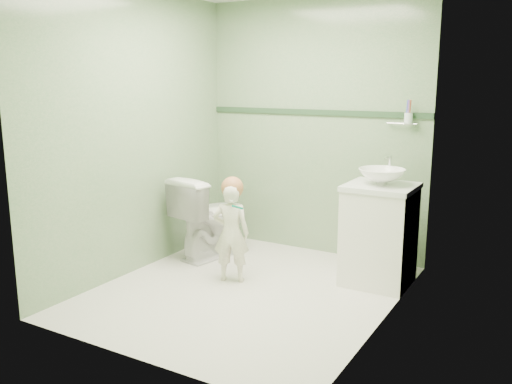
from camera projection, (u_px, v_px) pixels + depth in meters
The scene contains 12 objects.
ground at pixel (247, 291), 4.32m from camera, with size 2.50×2.50×0.00m, color silver.
room_shell at pixel (246, 141), 4.08m from camera, with size 2.50×2.54×2.40m.
trim_stripe at pixel (314, 112), 5.10m from camera, with size 2.20×0.02×0.05m, color #29452B.
vanity at pixel (379, 236), 4.42m from camera, with size 0.52×0.50×0.80m, color white.
counter at pixel (381, 187), 4.34m from camera, with size 0.54×0.52×0.04m, color white.
basin at pixel (382, 177), 4.32m from camera, with size 0.37×0.37×0.13m, color white.
faucet at pixel (389, 164), 4.46m from camera, with size 0.03×0.13×0.18m.
cup_holder at pixel (408, 118), 4.61m from camera, with size 0.26×0.07×0.21m.
toilet at pixel (212, 216), 5.11m from camera, with size 0.44×0.76×0.78m, color white.
toddler at pixel (231, 233), 4.47m from camera, with size 0.30×0.20×0.82m, color beige.
hair_cap at pixel (232, 188), 4.42m from camera, with size 0.18×0.18×0.18m, color #A76A3F.
teal_toothbrush at pixel (237, 207), 4.29m from camera, with size 0.10×0.14×0.08m.
Camera 1 is at (2.10, -3.49, 1.66)m, focal length 38.13 mm.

